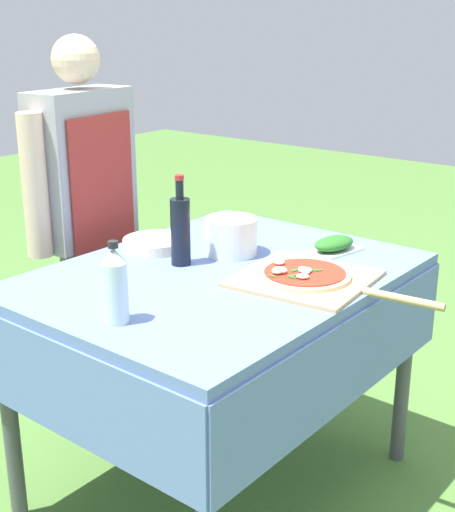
{
  "coord_description": "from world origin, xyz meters",
  "views": [
    {
      "loc": [
        -1.62,
        -1.34,
        1.55
      ],
      "look_at": [
        0.04,
        0.0,
        0.84
      ],
      "focal_mm": 50.0,
      "sensor_mm": 36.0,
      "label": 1
    }
  ],
  "objects": [
    {
      "name": "mixing_tub",
      "position": [
        0.16,
        0.08,
        0.86
      ],
      "size": [
        0.18,
        0.18,
        0.12
      ],
      "primitive_type": "cylinder",
      "color": "silver",
      "rests_on": "prep_table"
    },
    {
      "name": "plate_stack",
      "position": [
        0.04,
        0.32,
        0.82
      ],
      "size": [
        0.23,
        0.23,
        0.03
      ],
      "color": "beige",
      "rests_on": "prep_table"
    },
    {
      "name": "herb_container",
      "position": [
        0.4,
        -0.18,
        0.82
      ],
      "size": [
        0.21,
        0.15,
        0.05
      ],
      "rotation": [
        0.0,
        0.0,
        -0.19
      ],
      "color": "silver",
      "rests_on": "prep_table"
    },
    {
      "name": "ground_plane",
      "position": [
        0.0,
        0.0,
        0.0
      ],
      "size": [
        12.0,
        12.0,
        0.0
      ],
      "primitive_type": "plane",
      "color": "#517F38"
    },
    {
      "name": "prep_table",
      "position": [
        0.0,
        0.0,
        0.7
      ],
      "size": [
        1.22,
        0.94,
        0.8
      ],
      "color": "#607AB7",
      "rests_on": "ground"
    },
    {
      "name": "pizza_on_peel",
      "position": [
        0.1,
        -0.27,
        0.81
      ],
      "size": [
        0.42,
        0.63,
        0.05
      ],
      "rotation": [
        0.0,
        0.0,
        0.11
      ],
      "color": "tan",
      "rests_on": "prep_table"
    },
    {
      "name": "person_cook",
      "position": [
        0.05,
        0.7,
        0.89
      ],
      "size": [
        0.56,
        0.23,
        1.5
      ],
      "rotation": [
        0.0,
        0.0,
        3.26
      ],
      "color": "#70604C",
      "rests_on": "ground"
    },
    {
      "name": "water_bottle",
      "position": [
        -0.47,
        -0.04,
        0.9
      ],
      "size": [
        0.07,
        0.07,
        0.22
      ],
      "color": "silver",
      "rests_on": "prep_table"
    },
    {
      "name": "oil_bottle",
      "position": [
        -0.03,
        0.14,
        0.91
      ],
      "size": [
        0.06,
        0.06,
        0.29
      ],
      "color": "black",
      "rests_on": "prep_table"
    }
  ]
}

